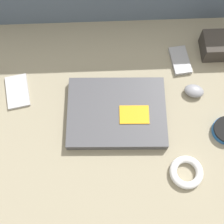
# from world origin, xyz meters

# --- Properties ---
(ground_plane) EXTENTS (8.00, 8.00, 0.00)m
(ground_plane) POSITION_xyz_m (0.00, 0.00, 0.00)
(ground_plane) COLOR #38383D
(couch_seat) EXTENTS (1.07, 0.72, 0.16)m
(couch_seat) POSITION_xyz_m (0.00, 0.00, 0.08)
(couch_seat) COLOR gray
(couch_seat) RESTS_ON ground_plane
(laptop) EXTENTS (0.31, 0.24, 0.03)m
(laptop) POSITION_xyz_m (0.01, -0.00, 0.17)
(laptop) COLOR #47474C
(laptop) RESTS_ON couch_seat
(computer_mouse) EXTENTS (0.07, 0.06, 0.03)m
(computer_mouse) POSITION_xyz_m (0.27, 0.06, 0.17)
(computer_mouse) COLOR gray
(computer_mouse) RESTS_ON couch_seat
(phone_silver) EXTENTS (0.07, 0.11, 0.01)m
(phone_silver) POSITION_xyz_m (0.24, 0.18, 0.16)
(phone_silver) COLOR #99999E
(phone_silver) RESTS_ON couch_seat
(phone_black) EXTENTS (0.09, 0.13, 0.01)m
(phone_black) POSITION_xyz_m (-0.30, 0.09, 0.16)
(phone_black) COLOR #B7B7BC
(phone_black) RESTS_ON couch_seat
(camera_pouch) EXTENTS (0.14, 0.09, 0.06)m
(camera_pouch) POSITION_xyz_m (0.38, 0.22, 0.19)
(camera_pouch) COLOR #38332D
(camera_pouch) RESTS_ON couch_seat
(cable_coil) EXTENTS (0.10, 0.10, 0.02)m
(cable_coil) POSITION_xyz_m (0.21, -0.19, 0.17)
(cable_coil) COLOR white
(cable_coil) RESTS_ON couch_seat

